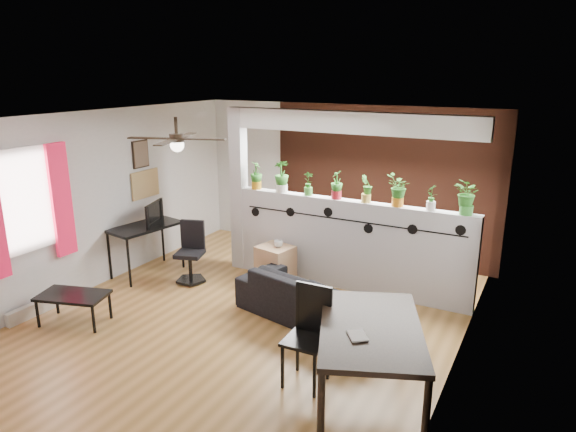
{
  "coord_description": "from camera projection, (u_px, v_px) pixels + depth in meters",
  "views": [
    {
      "loc": [
        3.35,
        -5.2,
        3.14
      ],
      "look_at": [
        0.26,
        0.6,
        1.27
      ],
      "focal_mm": 32.0,
      "sensor_mm": 36.0,
      "label": 1
    }
  ],
  "objects": [
    {
      "name": "room_shell",
      "position": [
        247.0,
        223.0,
        6.43
      ],
      "size": [
        6.3,
        7.1,
        2.9
      ],
      "color": "olive",
      "rests_on": "ground"
    },
    {
      "name": "partition_wall",
      "position": [
        349.0,
        245.0,
        7.51
      ],
      "size": [
        3.6,
        0.18,
        1.35
      ],
      "primitive_type": "cube",
      "color": "#BCBCC1",
      "rests_on": "ground"
    },
    {
      "name": "ceiling_header",
      "position": [
        354.0,
        123.0,
        7.02
      ],
      "size": [
        3.6,
        0.18,
        0.3
      ],
      "primitive_type": "cube",
      "color": "white",
      "rests_on": "room_shell"
    },
    {
      "name": "pier_column",
      "position": [
        239.0,
        190.0,
        8.2
      ],
      "size": [
        0.22,
        0.2,
        2.6
      ],
      "primitive_type": "cube",
      "color": "#BCBCC1",
      "rests_on": "ground"
    },
    {
      "name": "brick_panel",
      "position": [
        383.0,
        184.0,
        8.59
      ],
      "size": [
        3.9,
        0.05,
        2.6
      ],
      "primitive_type": "cube",
      "color": "#A3492F",
      "rests_on": "ground"
    },
    {
      "name": "vine_decal",
      "position": [
        348.0,
        220.0,
        7.32
      ],
      "size": [
        3.31,
        0.01,
        0.3
      ],
      "color": "black",
      "rests_on": "partition_wall"
    },
    {
      "name": "window_assembly",
      "position": [
        26.0,
        204.0,
        6.51
      ],
      "size": [
        0.09,
        1.3,
        1.55
      ],
      "color": "white",
      "rests_on": "room_shell"
    },
    {
      "name": "baseboard_heater",
      "position": [
        41.0,
        306.0,
        6.89
      ],
      "size": [
        0.08,
        1.0,
        0.18
      ],
      "primitive_type": "cube",
      "color": "silver",
      "rests_on": "ground"
    },
    {
      "name": "corkboard",
      "position": [
        145.0,
        184.0,
        8.38
      ],
      "size": [
        0.03,
        0.6,
        0.45
      ],
      "primitive_type": "cube",
      "color": "#9D7E4C",
      "rests_on": "room_shell"
    },
    {
      "name": "framed_art",
      "position": [
        141.0,
        154.0,
        8.21
      ],
      "size": [
        0.03,
        0.34,
        0.44
      ],
      "color": "#8C7259",
      "rests_on": "room_shell"
    },
    {
      "name": "ceiling_fan",
      "position": [
        177.0,
        141.0,
        6.26
      ],
      "size": [
        1.19,
        1.19,
        0.43
      ],
      "color": "black",
      "rests_on": "room_shell"
    },
    {
      "name": "potted_plant_0",
      "position": [
        256.0,
        175.0,
        7.98
      ],
      "size": [
        0.28,
        0.28,
        0.43
      ],
      "color": "orange",
      "rests_on": "partition_wall"
    },
    {
      "name": "potted_plant_1",
      "position": [
        282.0,
        175.0,
        7.77
      ],
      "size": [
        0.32,
        0.33,
        0.49
      ],
      "color": "white",
      "rests_on": "partition_wall"
    },
    {
      "name": "potted_plant_2",
      "position": [
        308.0,
        182.0,
        7.58
      ],
      "size": [
        0.2,
        0.17,
        0.36
      ],
      "color": "#439536",
      "rests_on": "partition_wall"
    },
    {
      "name": "potted_plant_3",
      "position": [
        337.0,
        184.0,
        7.37
      ],
      "size": [
        0.21,
        0.24,
        0.41
      ],
      "color": "red",
      "rests_on": "partition_wall"
    },
    {
      "name": "potted_plant_4",
      "position": [
        367.0,
        188.0,
        7.17
      ],
      "size": [
        0.24,
        0.25,
        0.39
      ],
      "color": "gold",
      "rests_on": "partition_wall"
    },
    {
      "name": "potted_plant_5",
      "position": [
        398.0,
        189.0,
        6.95
      ],
      "size": [
        0.26,
        0.28,
        0.44
      ],
      "color": "orange",
      "rests_on": "partition_wall"
    },
    {
      "name": "potted_plant_6",
      "position": [
        432.0,
        196.0,
        6.76
      ],
      "size": [
        0.19,
        0.21,
        0.36
      ],
      "color": "white",
      "rests_on": "partition_wall"
    },
    {
      "name": "potted_plant_7",
      "position": [
        468.0,
        196.0,
        6.54
      ],
      "size": [
        0.31,
        0.31,
        0.47
      ],
      "color": "green",
      "rests_on": "partition_wall"
    },
    {
      "name": "sofa",
      "position": [
        316.0,
        299.0,
        6.63
      ],
      "size": [
        2.15,
        1.21,
        0.59
      ],
      "primitive_type": "imported",
      "rotation": [
        0.0,
        0.0,
        2.93
      ],
      "color": "black",
      "rests_on": "ground"
    },
    {
      "name": "cube_shelf",
      "position": [
        275.0,
        265.0,
        7.76
      ],
      "size": [
        0.57,
        0.53,
        0.6
      ],
      "primitive_type": "cube",
      "rotation": [
        0.0,
        0.0,
        -0.21
      ],
      "color": "tan",
      "rests_on": "ground"
    },
    {
      "name": "cup",
      "position": [
        278.0,
        244.0,
        7.64
      ],
      "size": [
        0.15,
        0.15,
        0.1
      ],
      "primitive_type": "imported",
      "rotation": [
        0.0,
        0.0,
        0.16
      ],
      "color": "gray",
      "rests_on": "cube_shelf"
    },
    {
      "name": "computer_desk",
      "position": [
        145.0,
        230.0,
        8.06
      ],
      "size": [
        0.77,
        1.19,
        0.8
      ],
      "color": "black",
      "rests_on": "ground"
    },
    {
      "name": "monitor",
      "position": [
        151.0,
        217.0,
        8.14
      ],
      "size": [
        0.34,
        0.16,
        0.19
      ],
      "primitive_type": "imported",
      "rotation": [
        0.0,
        0.0,
        1.89
      ],
      "color": "black",
      "rests_on": "computer_desk"
    },
    {
      "name": "office_chair",
      "position": [
        191.0,
        256.0,
        7.84
      ],
      "size": [
        0.49,
        0.5,
        0.93
      ],
      "color": "black",
      "rests_on": "ground"
    },
    {
      "name": "dining_table",
      "position": [
        370.0,
        334.0,
        4.82
      ],
      "size": [
        1.44,
        1.77,
        0.84
      ],
      "color": "black",
      "rests_on": "ground"
    },
    {
      "name": "book",
      "position": [
        349.0,
        336.0,
        4.58
      ],
      "size": [
        0.25,
        0.26,
        0.02
      ],
      "primitive_type": "imported",
      "rotation": [
        0.0,
        0.0,
        0.64
      ],
      "color": "gray",
      "rests_on": "dining_table"
    },
    {
      "name": "folding_chair",
      "position": [
        310.0,
        326.0,
        5.26
      ],
      "size": [
        0.43,
        0.43,
        1.04
      ],
      "color": "black",
      "rests_on": "ground"
    },
    {
      "name": "coffee_table",
      "position": [
        73.0,
        297.0,
        6.53
      ],
      "size": [
        0.96,
        0.71,
        0.4
      ],
      "color": "black",
      "rests_on": "ground"
    }
  ]
}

